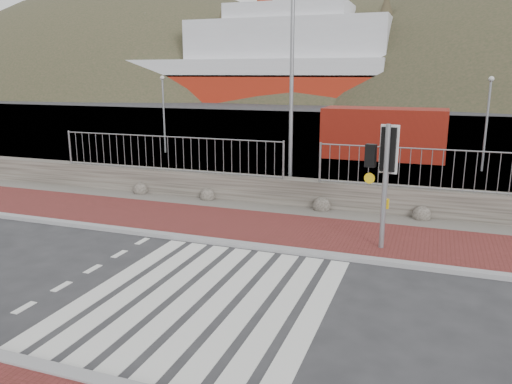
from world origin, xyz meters
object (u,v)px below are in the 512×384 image
at_px(streetlight, 295,75).
at_px(shipping_container, 384,133).
at_px(ferry, 249,66).
at_px(traffic_signal_far, 385,160).

bearing_deg(streetlight, shipping_container, 89.75).
distance_m(ferry, traffic_signal_far, 69.72).
bearing_deg(shipping_container, ferry, 118.30).
bearing_deg(traffic_signal_far, shipping_container, -72.35).
xyz_separation_m(ferry, streetlight, (24.14, -59.82, -1.18)).
distance_m(traffic_signal_far, shipping_container, 14.26).
distance_m(traffic_signal_far, streetlight, 5.69).
xyz_separation_m(traffic_signal_far, shipping_container, (-1.39, 14.16, -0.98)).
relative_size(streetlight, shipping_container, 1.22).
height_order(ferry, streetlight, ferry).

